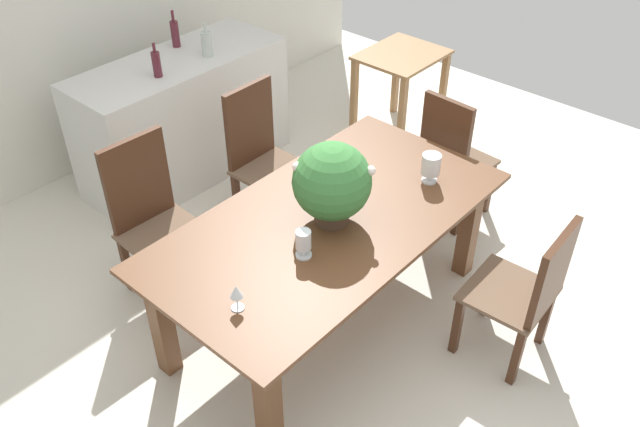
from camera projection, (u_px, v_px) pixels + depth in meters
The scene contains 16 objects.
ground_plane at pixel (326, 314), 4.10m from camera, with size 7.04×7.04×0.00m, color silver.
back_wall at pixel (48, 6), 4.67m from camera, with size 6.40×0.10×2.60m, color silver.
dining_table at pixel (329, 236), 3.71m from camera, with size 2.08×1.09×0.76m.
chair_foot_end at pixel (451, 156), 4.53m from camera, with size 0.48×0.43×1.00m.
chair_far_right at pixel (261, 151), 4.57m from camera, with size 0.46×0.47×1.01m.
chair_far_left at pixel (151, 212), 4.01m from camera, with size 0.48×0.48×1.02m.
chair_near_right at pixel (528, 289), 3.53m from camera, with size 0.47×0.46×0.93m.
flower_centerpiece at pixel (332, 183), 3.46m from camera, with size 0.42×0.43×0.47m.
crystal_vase_left at pixel (303, 242), 3.32m from camera, with size 0.09×0.09×0.16m.
crystal_vase_center_near at pixel (431, 165), 3.84m from camera, with size 0.11×0.11×0.18m.
wine_glass at pixel (236, 293), 3.03m from camera, with size 0.06×0.06×0.14m.
kitchen_counter at pixel (184, 117), 5.08m from camera, with size 1.64×0.64×0.95m, color silver.
wine_bottle_dark at pixel (157, 64), 4.52m from camera, with size 0.06×0.06×0.24m.
wine_bottle_amber at pixel (207, 44), 4.78m from camera, with size 0.08×0.08×0.25m.
wine_bottle_green at pixel (175, 33), 4.92m from camera, with size 0.06×0.06×0.28m.
side_table at pixel (401, 73), 5.48m from camera, with size 0.67×0.57×0.74m.
Camera 1 is at (-2.18, -1.87, 2.99)m, focal length 37.32 mm.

